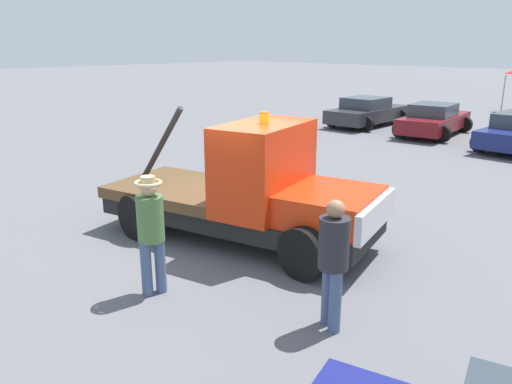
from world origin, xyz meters
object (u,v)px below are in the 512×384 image
parked_car_charcoal (367,112)px  traffic_cone (291,163)px  person_near_truck (333,256)px  person_at_hood (151,226)px  parked_car_maroon (434,120)px  tow_truck (253,193)px

parked_car_charcoal → traffic_cone: size_ratio=8.41×
person_near_truck → person_at_hood: size_ratio=0.97×
parked_car_maroon → parked_car_charcoal: bearing=77.5°
tow_truck → parked_car_maroon: tow_truck is taller
person_near_truck → traffic_cone: (-5.98, 6.34, -0.79)m
tow_truck → parked_car_maroon: bearing=87.7°
tow_truck → person_at_hood: (0.38, -2.55, 0.12)m
parked_car_maroon → traffic_cone: size_ratio=8.42×
traffic_cone → parked_car_charcoal: bearing=108.3°
parked_car_maroon → traffic_cone: bearing=171.1°
tow_truck → parked_car_charcoal: 15.41m
person_at_hood → parked_car_maroon: bearing=118.0°
tow_truck → person_at_hood: bearing=-95.2°
traffic_cone → parked_car_maroon: bearing=87.8°
tow_truck → person_near_truck: tow_truck is taller
tow_truck → parked_car_charcoal: bearing=99.9°
tow_truck → person_at_hood: tow_truck is taller
parked_car_charcoal → parked_car_maroon: same height
parked_car_charcoal → traffic_cone: 9.76m
person_at_hood → traffic_cone: person_at_hood is taller
person_near_truck → person_at_hood: bearing=140.9°
person_near_truck → traffic_cone: bearing=71.2°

